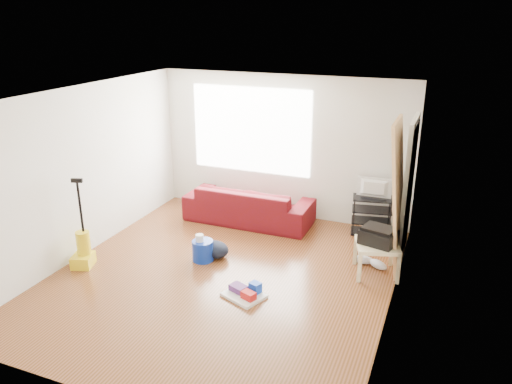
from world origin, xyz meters
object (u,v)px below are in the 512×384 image
at_px(side_table, 377,248).
at_px(bucket, 203,260).
at_px(sofa, 249,221).
at_px(cleaning_tray, 245,293).
at_px(vacuum, 83,250).
at_px(tv_stand, 371,215).
at_px(backpack, 215,257).

relative_size(side_table, bucket, 2.28).
bearing_deg(sofa, cleaning_tray, 111.65).
bearing_deg(cleaning_tray, side_table, 40.54).
bearing_deg(bucket, vacuum, -152.65).
bearing_deg(tv_stand, bucket, -149.23).
relative_size(cleaning_tray, vacuum, 0.46).
xyz_separation_m(sofa, side_table, (2.37, -1.05, 0.39)).
bearing_deg(sofa, backpack, 92.11).
xyz_separation_m(tv_stand, cleaning_tray, (-1.15, -2.57, -0.27)).
relative_size(bucket, cleaning_tray, 0.52).
height_order(bucket, cleaning_tray, cleaning_tray).
distance_m(sofa, vacuum, 2.88).
bearing_deg(backpack, tv_stand, 55.73).
bearing_deg(vacuum, backpack, 11.25).
xyz_separation_m(tv_stand, backpack, (-2.01, -1.71, -0.32)).
height_order(side_table, backpack, side_table).
distance_m(bucket, vacuum, 1.73).
bearing_deg(tv_stand, vacuum, -154.48).
height_order(tv_stand, cleaning_tray, tv_stand).
distance_m(bucket, cleaning_tray, 1.20).
bearing_deg(cleaning_tray, sofa, 111.65).
bearing_deg(vacuum, bucket, 8.40).
xyz_separation_m(cleaning_tray, backpack, (-0.86, 0.86, -0.05)).
height_order(tv_stand, backpack, tv_stand).
bearing_deg(bucket, backpack, 54.84).
distance_m(cleaning_tray, vacuum, 2.50).
height_order(sofa, cleaning_tray, sofa).
distance_m(tv_stand, vacuum, 4.52).
relative_size(sofa, cleaning_tray, 3.64).
bearing_deg(cleaning_tray, bucket, 144.66).
xyz_separation_m(sofa, vacuum, (-1.58, -2.39, 0.24)).
height_order(bucket, backpack, bucket).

